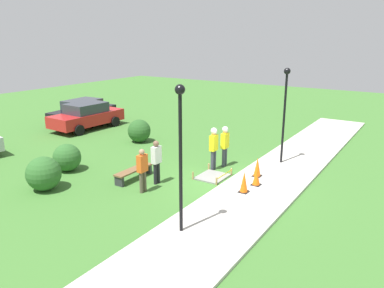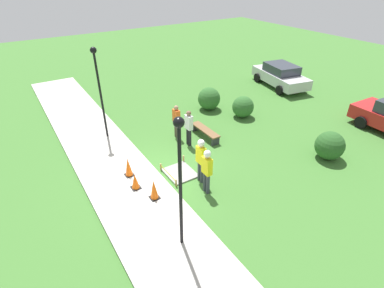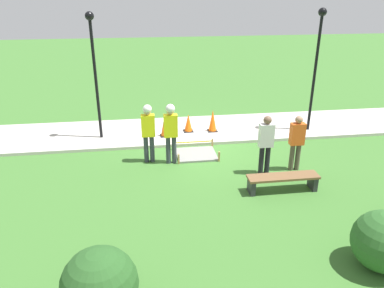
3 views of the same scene
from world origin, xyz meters
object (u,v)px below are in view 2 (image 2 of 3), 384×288
Objects in this scene: traffic_cone_sidewalk_edge at (154,189)px; parked_car_silver at (280,75)px; bystander_in_orange_shirt at (176,120)px; lamppost_near at (180,169)px; traffic_cone_near_patch at (128,167)px; lamppost_far at (99,82)px; bystander_in_gray_shirt at (189,126)px; worker_supervisor at (201,157)px; traffic_cone_far_patch at (135,181)px; park_bench at (205,131)px; worker_assistant at (207,168)px.

parked_car_silver reaches higher than traffic_cone_sidewalk_edge.
bystander_in_orange_shirt is 6.84m from lamppost_near.
bystander_in_orange_shirt is at bearing 151.23° from lamppost_near.
lamppost_far is (-3.52, 0.32, 2.35)m from traffic_cone_near_patch.
lamppost_far is at bearing -131.70° from bystander_in_gray_shirt.
bystander_in_orange_shirt is 0.39× the size of lamppost_far.
bystander_in_gray_shirt is (-0.85, 3.32, 0.49)m from traffic_cone_near_patch.
traffic_cone_sidewalk_edge is 13.77m from parked_car_silver.
parked_car_silver is at bearing 119.07° from worker_supervisor.
traffic_cone_far_patch is 5.04m from lamppost_far.
lamppost_near reaches higher than traffic_cone_sidewalk_edge.
lamppost_far is (-5.23, -1.93, 1.72)m from worker_supervisor.
parked_car_silver is (-3.08, 8.35, 0.46)m from park_bench.
worker_supervisor reaches higher than bystander_in_gray_shirt.
traffic_cone_far_patch is 0.15× the size of lamppost_near.
lamppost_near reaches higher than worker_supervisor.
bystander_in_gray_shirt reaches higher than traffic_cone_sidewalk_edge.
worker_assistant is (0.62, 1.82, 0.60)m from traffic_cone_sidewalk_edge.
worker_assistant is at bearing -15.43° from bystander_in_orange_shirt.
traffic_cone_near_patch is at bearing -76.82° from park_bench.
traffic_cone_near_patch is at bearing -179.27° from lamppost_near.
traffic_cone_far_patch is 0.35× the size of worker_assistant.
bystander_in_gray_shirt is 0.38× the size of parked_car_silver.
park_bench is (-2.77, 4.11, -0.17)m from traffic_cone_sidewalk_edge.
lamppost_near reaches higher than worker_assistant.
lamppost_near is (3.09, 0.15, 2.39)m from traffic_cone_far_patch.
parked_car_silver is (-6.47, 10.64, -0.31)m from worker_assistant.
bystander_in_gray_shirt reaches higher than parked_car_silver.
lamppost_far is 12.57m from parked_car_silver.
bystander_in_orange_shirt is at bearing -65.50° from parked_car_silver.
traffic_cone_far_patch is at bearing -158.49° from traffic_cone_sidewalk_edge.
worker_assistant reaches higher than traffic_cone_far_patch.
park_bench is 3.54m from worker_supervisor.
traffic_cone_near_patch is 0.43× the size of worker_supervisor.
lamppost_near is at bearing -40.82° from park_bench.
worker_supervisor is 1.12× the size of bystander_in_orange_shirt.
lamppost_near is at bearing -51.53° from worker_assistant.
worker_supervisor reaches higher than parked_car_silver.
park_bench is 4.16m from worker_assistant.
worker_assistant is 0.40× the size of parked_car_silver.
lamppost_near is at bearing -2.06° from lamppost_far.
bystander_in_orange_shirt is (-1.80, 3.22, 0.44)m from traffic_cone_near_patch.
bystander_in_orange_shirt is 0.40× the size of lamppost_near.
worker_supervisor is 0.45× the size of lamppost_near.
park_bench is 8.91m from parked_car_silver.
traffic_cone_near_patch is at bearing -75.57° from bystander_in_gray_shirt.
parked_car_silver is (-3.25, 9.39, -0.20)m from bystander_in_gray_shirt.
bystander_in_orange_shirt is 0.96× the size of bystander_in_gray_shirt.
park_bench is 1.08× the size of bystander_in_gray_shirt.
worker_supervisor is at bearing -37.66° from park_bench.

